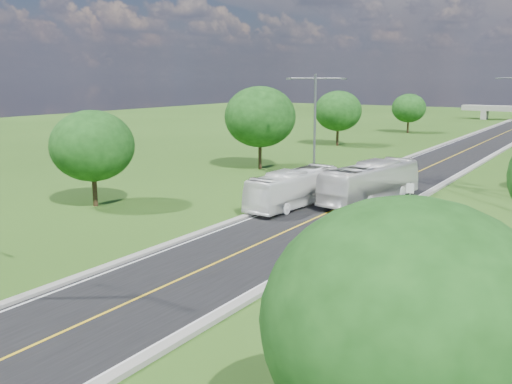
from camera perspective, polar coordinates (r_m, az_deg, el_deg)
ground at (r=64.34m, az=16.68°, el=2.27°), size 260.00×260.00×0.00m
road at (r=70.07m, az=18.06°, el=2.93°), size 8.00×150.00×0.06m
curb_left at (r=71.23m, az=14.76°, el=3.31°), size 0.50×150.00×0.22m
curb_right at (r=69.13m, az=21.47°, el=2.65°), size 0.50×150.00×0.22m
speed_limit_sign at (r=41.82m, az=15.15°, el=-0.17°), size 0.55×0.09×2.40m
streetlight_mid_left at (r=51.90m, az=5.90°, el=7.20°), size 5.90×0.25×10.00m
tree_lb at (r=44.63m, az=-16.06°, el=4.46°), size 6.30×6.30×7.33m
tree_lc at (r=60.71m, az=0.40°, el=7.52°), size 7.56×7.56×8.79m
tree_ld at (r=82.81m, az=8.21°, el=8.03°), size 6.72×6.72×7.82m
tree_le at (r=104.32m, az=15.03°, el=8.10°), size 5.88×5.88×6.84m
tree_ra at (r=12.74m, az=14.93°, el=-12.51°), size 6.30×6.30×7.33m
bus_outbound at (r=45.50m, az=11.39°, el=0.96°), size 4.31×11.51×3.13m
bus_inbound at (r=43.26m, az=3.79°, el=0.39°), size 2.91×10.13×2.79m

